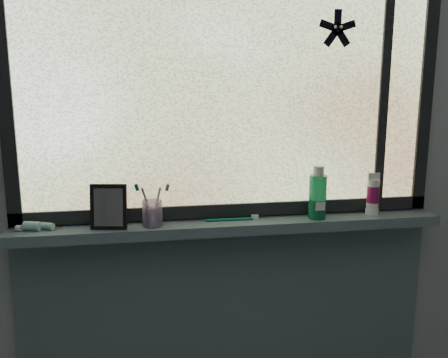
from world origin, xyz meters
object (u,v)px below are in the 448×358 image
Objects in this scene: mouthwash_bottle at (318,192)px; cream_tube at (373,192)px; toothbrush_cup at (152,213)px; vanity_mirror at (109,207)px.

cream_tube is (0.23, 0.02, -0.01)m from mouthwash_bottle.
cream_tube is at bearing 4.20° from mouthwash_bottle.
cream_tube reaches higher than toothbrush_cup.
mouthwash_bottle is 0.23m from cream_tube.
vanity_mirror is 1.71× the size of toothbrush_cup.
mouthwash_bottle is (0.62, -0.00, 0.05)m from toothbrush_cup.
toothbrush_cup is 0.62m from mouthwash_bottle.
vanity_mirror reaches higher than cream_tube.
toothbrush_cup is (0.15, 0.00, -0.03)m from vanity_mirror.
vanity_mirror is at bearing -178.19° from toothbrush_cup.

